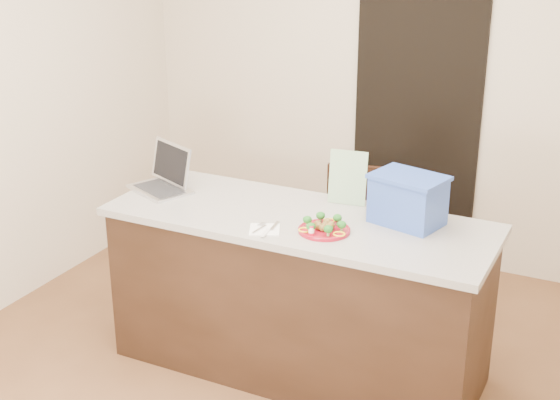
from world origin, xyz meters
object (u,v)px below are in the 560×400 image
at_px(island, 298,294).
at_px(plate, 324,230).
at_px(chair, 351,227).
at_px(laptop, 165,177).
at_px(blue_box, 408,199).
at_px(yogurt_bottle, 311,233).
at_px(napkin, 265,229).

height_order(island, plate, plate).
height_order(plate, chair, plate).
relative_size(plate, laptop, 0.62).
bearing_deg(blue_box, yogurt_bottle, -118.97).
distance_m(island, chair, 0.90).
xyz_separation_m(laptop, blue_box, (1.41, 0.10, 0.06)).
xyz_separation_m(island, plate, (0.20, -0.13, 0.47)).
bearing_deg(napkin, island, 72.30).
xyz_separation_m(plate, napkin, (-0.28, -0.11, -0.01)).
relative_size(plate, blue_box, 0.64).
distance_m(island, napkin, 0.53).
height_order(laptop, chair, laptop).
xyz_separation_m(yogurt_bottle, laptop, (-1.05, 0.28, 0.04)).
height_order(napkin, blue_box, blue_box).
bearing_deg(chair, blue_box, -64.63).
bearing_deg(laptop, napkin, 3.16).
height_order(island, laptop, laptop).
relative_size(napkin, chair, 0.17).
xyz_separation_m(island, yogurt_bottle, (0.17, -0.23, 0.48)).
height_order(plate, napkin, plate).
distance_m(island, plate, 0.53).
height_order(napkin, yogurt_bottle, yogurt_bottle).
xyz_separation_m(napkin, laptop, (-0.80, 0.30, 0.06)).
distance_m(napkin, yogurt_bottle, 0.25).
distance_m(yogurt_bottle, blue_box, 0.54).
height_order(yogurt_bottle, chair, yogurt_bottle).
height_order(plate, laptop, laptop).
bearing_deg(chair, napkin, -104.72).
bearing_deg(island, chair, 92.65).
bearing_deg(yogurt_bottle, island, 127.40).
xyz_separation_m(plate, chair, (-0.24, 1.02, -0.42)).
bearing_deg(plate, blue_box, 40.97).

